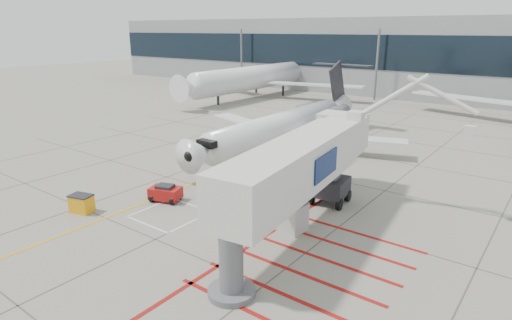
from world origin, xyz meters
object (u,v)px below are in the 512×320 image
Objects in this scene: jet_bridge at (294,176)px; pushback_tug at (165,192)px; regional_jet at (269,115)px; spill_bin at (82,203)px.

jet_bridge is 8.95× the size of pushback_tug.
spill_bin is at bearing -96.94° from regional_jet.
spill_bin is (-13.51, -5.55, -3.30)m from jet_bridge.
regional_jet reaches higher than spill_bin.
spill_bin is (-2.10, -19.06, -3.41)m from regional_jet.
regional_jet is 14.67m from pushback_tug.
spill_bin is (-3.02, -4.82, -0.01)m from pushback_tug.
jet_bridge reaches higher than pushback_tug.
pushback_tug is at bearing 41.81° from spill_bin.
pushback_tug is 5.69m from spill_bin.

